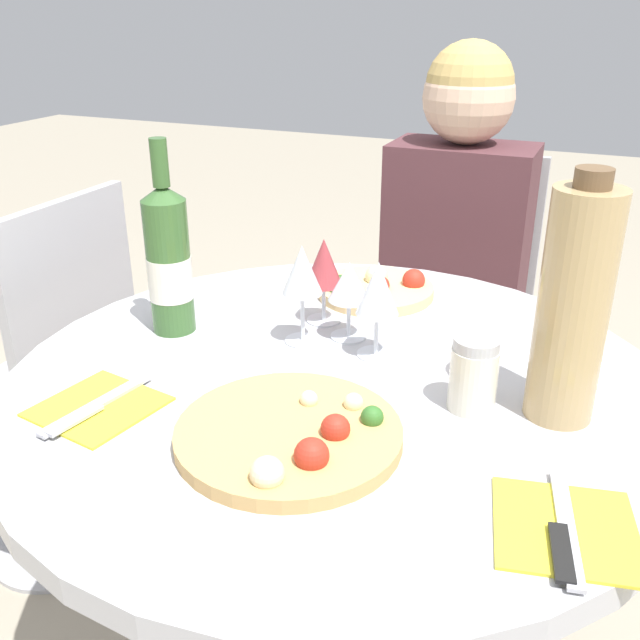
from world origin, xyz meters
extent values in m
cylinder|color=slate|center=(0.00, 0.00, 0.37)|extent=(0.08, 0.08, 0.69)
cylinder|color=#B7B7BC|center=(0.00, 0.00, 0.74)|extent=(1.00, 1.00, 0.04)
cylinder|color=#ADADB2|center=(0.00, 0.80, 0.01)|extent=(0.33, 0.33, 0.01)
cylinder|color=#ADADB2|center=(0.00, 0.80, 0.21)|extent=(0.06, 0.06, 0.41)
cube|color=#ADADB2|center=(0.00, 0.80, 0.43)|extent=(0.36, 0.36, 0.03)
cube|color=#ADADB2|center=(0.00, 0.96, 0.68)|extent=(0.36, 0.02, 0.47)
cube|color=#512D33|center=(0.00, 0.64, 0.22)|extent=(0.29, 0.32, 0.44)
cube|color=#512D33|center=(0.00, 0.80, 0.70)|extent=(0.34, 0.20, 0.52)
sphere|color=#DBB293|center=(0.00, 0.80, 1.07)|extent=(0.21, 0.21, 0.21)
sphere|color=tan|center=(0.00, 0.80, 1.09)|extent=(0.20, 0.20, 0.20)
cylinder|color=#ADADB2|center=(-0.82, 0.16, 0.01)|extent=(0.33, 0.33, 0.01)
cylinder|color=#ADADB2|center=(-0.82, 0.16, 0.21)|extent=(0.06, 0.06, 0.41)
cube|color=#ADADB2|center=(-0.82, 0.16, 0.43)|extent=(0.36, 0.36, 0.03)
cube|color=#ADADB2|center=(-0.65, 0.16, 0.68)|extent=(0.02, 0.36, 0.47)
cylinder|color=tan|center=(0.01, -0.18, 0.76)|extent=(0.29, 0.29, 0.02)
sphere|color=beige|center=(0.01, -0.12, 0.78)|extent=(0.02, 0.02, 0.02)
sphere|color=beige|center=(0.03, -0.29, 0.78)|extent=(0.04, 0.04, 0.04)
sphere|color=#B22D1E|center=(0.07, -0.18, 0.78)|extent=(0.04, 0.04, 0.04)
sphere|color=#B22D1E|center=(0.06, -0.24, 0.78)|extent=(0.04, 0.04, 0.04)
sphere|color=beige|center=(0.07, -0.10, 0.78)|extent=(0.03, 0.03, 0.03)
sphere|color=#336B28|center=(0.10, -0.13, 0.78)|extent=(0.03, 0.03, 0.03)
cylinder|color=#E5C17F|center=(-0.05, 0.33, 0.76)|extent=(0.22, 0.22, 0.02)
sphere|color=#B22D1E|center=(0.01, 0.36, 0.78)|extent=(0.04, 0.04, 0.04)
sphere|color=#B22D1E|center=(-0.04, 0.31, 0.78)|extent=(0.04, 0.04, 0.04)
sphere|color=beige|center=(-0.06, 0.35, 0.78)|extent=(0.04, 0.04, 0.04)
sphere|color=#336B28|center=(-0.10, 0.27, 0.78)|extent=(0.04, 0.04, 0.04)
cylinder|color=#38602D|center=(-0.32, 0.04, 0.87)|extent=(0.07, 0.07, 0.23)
cone|color=#38602D|center=(-0.32, 0.04, 0.99)|extent=(0.07, 0.07, 0.03)
cylinder|color=#38602D|center=(-0.32, 0.04, 1.04)|extent=(0.03, 0.03, 0.08)
cylinder|color=silver|center=(-0.32, 0.04, 0.85)|extent=(0.07, 0.07, 0.07)
cylinder|color=tan|center=(0.32, 0.02, 0.91)|extent=(0.09, 0.09, 0.31)
cylinder|color=brown|center=(0.32, 0.02, 1.08)|extent=(0.05, 0.05, 0.02)
cylinder|color=silver|center=(0.21, -0.01, 0.80)|extent=(0.07, 0.07, 0.09)
cylinder|color=#B2B2B7|center=(0.21, -0.01, 0.85)|extent=(0.06, 0.06, 0.02)
cylinder|color=silver|center=(-0.03, 0.13, 0.76)|extent=(0.06, 0.06, 0.00)
cylinder|color=silver|center=(-0.03, 0.13, 0.79)|extent=(0.01, 0.01, 0.06)
cone|color=silver|center=(-0.03, 0.13, 0.86)|extent=(0.07, 0.07, 0.07)
cylinder|color=silver|center=(-0.09, 0.09, 0.76)|extent=(0.06, 0.06, 0.00)
cylinder|color=silver|center=(-0.09, 0.09, 0.80)|extent=(0.01, 0.01, 0.08)
cone|color=silver|center=(-0.09, 0.09, 0.88)|extent=(0.07, 0.07, 0.08)
cylinder|color=silver|center=(-0.09, 0.18, 0.76)|extent=(0.06, 0.06, 0.00)
cylinder|color=silver|center=(-0.09, 0.18, 0.79)|extent=(0.01, 0.01, 0.07)
cone|color=#9E383D|center=(-0.09, 0.18, 0.86)|extent=(0.07, 0.07, 0.08)
cylinder|color=silver|center=(0.03, 0.09, 0.76)|extent=(0.06, 0.06, 0.00)
cylinder|color=silver|center=(0.03, 0.09, 0.79)|extent=(0.01, 0.01, 0.07)
cone|color=silver|center=(0.03, 0.09, 0.87)|extent=(0.07, 0.07, 0.08)
cube|color=yellow|center=(-0.27, -0.22, 0.76)|extent=(0.17, 0.17, 0.00)
cube|color=silver|center=(-0.27, -0.22, 0.76)|extent=(0.05, 0.19, 0.00)
cube|color=silver|center=(-0.27, -0.26, 0.76)|extent=(0.03, 0.09, 0.00)
cube|color=yellow|center=(0.35, -0.22, 0.76)|extent=(0.18, 0.18, 0.00)
cube|color=silver|center=(0.35, -0.22, 0.76)|extent=(0.06, 0.19, 0.00)
cube|color=black|center=(0.35, -0.27, 0.76)|extent=(0.04, 0.09, 0.00)
camera|label=1|loc=(0.35, -0.88, 1.27)|focal=40.00mm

